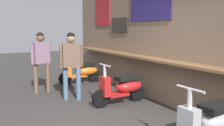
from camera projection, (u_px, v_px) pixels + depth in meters
The scene contains 6 objects.
market_stall_facade at pixel (194, 19), 4.80m from camera, with size 11.15×0.61×3.86m.
scooter_orange at pixel (83, 71), 7.73m from camera, with size 0.46×1.40×0.97m.
scooter_red at pixel (123, 87), 5.59m from camera, with size 0.46×1.40×0.97m.
scooter_silver at pixel (211, 122), 3.48m from camera, with size 0.46×1.40×0.97m.
shopper_browsing at pixel (71, 59), 5.81m from camera, with size 0.30×0.56×1.66m.
shopper_passing at pixel (41, 56), 6.48m from camera, with size 0.29×0.56×1.66m.
Camera 1 is at (3.44, -1.81, 1.73)m, focal length 38.31 mm.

